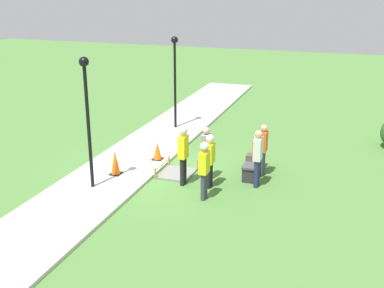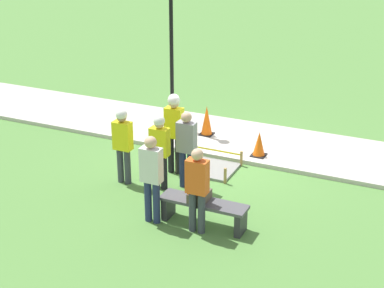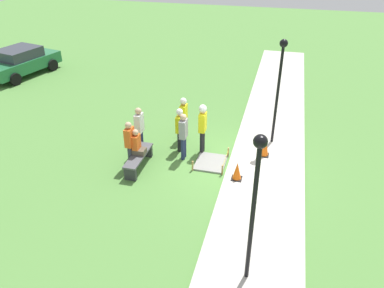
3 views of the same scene
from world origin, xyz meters
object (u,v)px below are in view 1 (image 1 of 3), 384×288
object	(u,v)px
lamppost_near	(87,104)
bystander_in_orange_shirt	(263,147)
traffic_cone_far_patch	(115,163)
bystander_in_white_shirt	(206,150)
worker_assistant	(210,157)
worker_supervisor	(183,149)
park_bench	(254,164)
person_seated_on_bench	(256,150)
bystander_in_gray_shirt	(258,155)
worker_trainee	(204,166)
lamppost_far	(175,68)
traffic_cone_near_patch	(157,151)

from	to	relation	value
lamppost_near	bystander_in_orange_shirt	bearing A→B (deg)	121.34
traffic_cone_far_patch	bystander_in_white_shirt	distance (m)	2.88
worker_assistant	bystander_in_white_shirt	xyz separation A→B (m)	(-0.49, -0.27, -0.00)
worker_supervisor	bystander_in_white_shirt	world-z (taller)	worker_supervisor
park_bench	person_seated_on_bench	bearing A→B (deg)	29.71
bystander_in_gray_shirt	worker_assistant	bearing A→B (deg)	-68.60
traffic_cone_far_patch	worker_trainee	bearing A→B (deg)	78.91
worker_trainee	lamppost_near	xyz separation A→B (m)	(0.47, -3.31, 1.61)
traffic_cone_far_patch	bystander_in_gray_shirt	world-z (taller)	bystander_in_gray_shirt
park_bench	person_seated_on_bench	size ratio (longest dim) A/B	1.91
worker_trainee	bystander_in_white_shirt	world-z (taller)	bystander_in_white_shirt
worker_trainee	lamppost_far	world-z (taller)	lamppost_far
worker_supervisor	bystander_in_white_shirt	distance (m)	0.79
worker_supervisor	worker_assistant	distance (m)	0.83
worker_trainee	bystander_in_gray_shirt	xyz separation A→B (m)	(-1.35, 1.23, -0.00)
traffic_cone_far_patch	worker_supervisor	bearing A→B (deg)	94.27
bystander_in_white_shirt	lamppost_far	distance (m)	5.73
worker_supervisor	lamppost_far	bearing A→B (deg)	-156.65
bystander_in_gray_shirt	traffic_cone_far_patch	bearing A→B (deg)	-80.28
bystander_in_white_shirt	lamppost_far	xyz separation A→B (m)	(-4.73, -2.82, 1.58)
traffic_cone_near_patch	worker_assistant	distance (m)	2.77
person_seated_on_bench	worker_trainee	distance (m)	2.42
bystander_in_gray_shirt	lamppost_far	world-z (taller)	lamppost_far
bystander_in_orange_shirt	worker_supervisor	bearing A→B (deg)	-54.58
traffic_cone_far_patch	worker_trainee	size ratio (longest dim) A/B	0.46
bystander_in_gray_shirt	worker_trainee	bearing A→B (deg)	-42.14
person_seated_on_bench	worker_supervisor	distance (m)	2.39
worker_assistant	lamppost_far	xyz separation A→B (m)	(-5.22, -3.09, 1.58)
traffic_cone_far_patch	park_bench	distance (m)	4.39
bystander_in_orange_shirt	traffic_cone_far_patch	bearing A→B (deg)	-68.88
traffic_cone_far_patch	park_bench	world-z (taller)	traffic_cone_far_patch
worker_assistant	lamppost_near	distance (m)	3.84
person_seated_on_bench	lamppost_far	world-z (taller)	lamppost_far
worker_assistant	worker_supervisor	bearing A→B (deg)	-85.69
worker_assistant	park_bench	bearing A→B (deg)	144.74
park_bench	worker_supervisor	bearing A→B (deg)	-50.51
traffic_cone_far_patch	lamppost_far	world-z (taller)	lamppost_far
park_bench	lamppost_far	world-z (taller)	lamppost_far
park_bench	bystander_in_orange_shirt	size ratio (longest dim) A/B	1.01
lamppost_near	bystander_in_white_shirt	bearing A→B (deg)	121.44
worker_supervisor	lamppost_far	xyz separation A→B (m)	(-5.28, -2.28, 1.42)
lamppost_near	lamppost_far	world-z (taller)	lamppost_near
traffic_cone_near_patch	bystander_in_orange_shirt	distance (m)	3.64
traffic_cone_near_patch	worker_supervisor	size ratio (longest dim) A/B	0.32
worker_assistant	worker_trainee	bearing A→B (deg)	6.51
worker_assistant	bystander_in_orange_shirt	size ratio (longest dim) A/B	0.99
worker_supervisor	bystander_in_orange_shirt	world-z (taller)	worker_supervisor
park_bench	worker_assistant	size ratio (longest dim) A/B	1.02
park_bench	bystander_in_orange_shirt	xyz separation A→B (m)	(0.01, 0.27, 0.60)
bystander_in_gray_shirt	lamppost_near	world-z (taller)	lamppost_near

